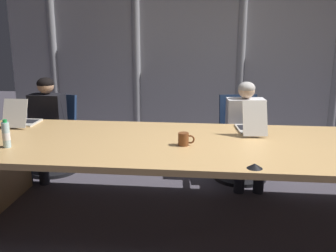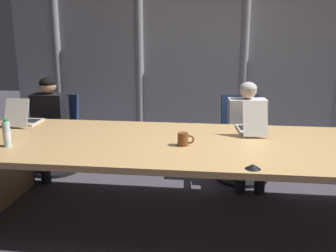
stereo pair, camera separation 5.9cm
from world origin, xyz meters
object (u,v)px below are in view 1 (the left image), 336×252
Objects in this scene: office_chair_left_mid at (240,148)px; coffee_mug_near at (184,139)px; laptop_left_mid at (251,126)px; water_bottle_primary at (6,135)px; laptop_left_end at (22,120)px; person_left_end at (45,121)px; person_left_mid at (246,127)px; office_chair_left_end at (54,143)px; conference_mic_left_side at (255,166)px.

office_chair_left_mid reaches higher than coffee_mug_near.
laptop_left_mid is 3.52× the size of coffee_mug_near.
office_chair_left_mid is 2.48m from water_bottle_primary.
laptop_left_mid is (2.24, -0.03, 0.01)m from laptop_left_end.
person_left_end is 2.27m from person_left_mid.
office_chair_left_mid is 2.25m from person_left_end.
laptop_left_mid is at bearing -7.77° from office_chair_left_mid.
office_chair_left_end is at bearing -1.53° from laptop_left_end.
office_chair_left_end is at bearing 141.93° from conference_mic_left_side.
coffee_mug_near is 0.71m from conference_mic_left_side.
laptop_left_end is at bearing -82.43° from office_chair_left_mid.
office_chair_left_end is 6.49× the size of coffee_mug_near.
person_left_mid is 4.82× the size of water_bottle_primary.
office_chair_left_end reaches higher than conference_mic_left_side.
laptop_left_end is 2.24m from laptop_left_mid.
water_bottle_primary reaches higher than office_chair_left_mid.
office_chair_left_end is (0.01, 0.68, -0.44)m from laptop_left_end.
water_bottle_primary is (-1.99, -1.41, 0.48)m from office_chair_left_mid.
office_chair_left_end is at bearing 174.95° from person_left_end.
office_chair_left_end reaches higher than coffee_mug_near.
person_left_mid is (0.04, -0.16, 0.28)m from office_chair_left_mid.
water_bottle_primary is at bearing 18.42° from office_chair_left_end.
coffee_mug_near is (1.42, 0.20, -0.05)m from water_bottle_primary.
coffee_mug_near is at bearing -34.66° from office_chair_left_mid.
conference_mic_left_side is at bearing 58.49° from person_left_end.
conference_mic_left_side is (0.52, -0.49, -0.04)m from coffee_mug_near.
office_chair_left_mid is at bearing 64.85° from coffee_mug_near.
coffee_mug_near is (1.64, -1.20, 0.44)m from office_chair_left_end.
coffee_mug_near is (-0.61, -1.05, 0.15)m from person_left_mid.
laptop_left_end is at bearing -82.03° from person_left_mid.
person_left_end is 1.02× the size of person_left_mid.
laptop_left_end is 1.73m from coffee_mug_near.
person_left_mid is 8.05× the size of coffee_mug_near.
person_left_end is 1.97m from coffee_mug_near.
office_chair_left_mid is at bearing -171.07° from person_left_mid.
person_left_end is at bearing 1.03° from office_chair_left_end.
person_left_mid reaches higher than coffee_mug_near.
laptop_left_end is 0.36× the size of person_left_mid.
office_chair_left_mid is 1.74m from conference_mic_left_side.
conference_mic_left_side is at bearing 169.80° from laptop_left_mid.
person_left_end reaches higher than laptop_left_end.
water_bottle_primary is at bearing -64.15° from office_chair_left_mid.
water_bottle_primary is (-2.03, -1.25, 0.20)m from person_left_mid.
laptop_left_mid is 2.38m from office_chair_left_end.
laptop_left_mid is 0.58m from person_left_mid.
water_bottle_primary reaches higher than conference_mic_left_side.
coffee_mug_near is 1.25× the size of conference_mic_left_side.
laptop_left_end reaches higher than conference_mic_left_side.
laptop_left_end reaches higher than water_bottle_primary.
water_bottle_primary is at bearing -162.77° from laptop_left_end.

